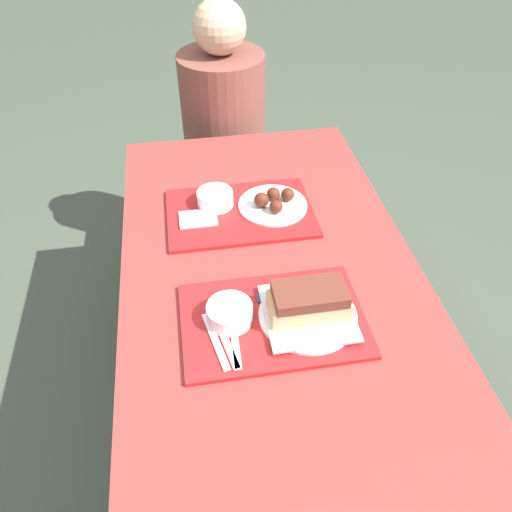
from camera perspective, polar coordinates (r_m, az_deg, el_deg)
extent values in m
plane|color=#424C3D|center=(1.92, 1.14, -16.95)|extent=(12.00, 12.00, 0.00)
cube|color=maroon|center=(1.36, 1.55, -1.48)|extent=(0.79, 1.41, 0.04)
cylinder|color=maroon|center=(2.06, -11.12, 2.09)|extent=(0.07, 0.07, 0.69)
cylinder|color=maroon|center=(2.12, 7.21, 4.03)|extent=(0.07, 0.07, 0.69)
cube|color=maroon|center=(2.24, -2.97, 9.96)|extent=(0.75, 0.28, 0.04)
cylinder|color=maroon|center=(2.37, -10.38, 4.38)|extent=(0.06, 0.06, 0.43)
cylinder|color=maroon|center=(2.42, 4.68, 5.94)|extent=(0.06, 0.06, 0.43)
cube|color=red|center=(1.20, 1.97, -7.34)|extent=(0.44, 0.30, 0.01)
cube|color=red|center=(1.50, -1.81, 4.94)|extent=(0.44, 0.30, 0.01)
cylinder|color=white|center=(1.18, -3.03, -6.54)|extent=(0.11, 0.11, 0.05)
cylinder|color=beige|center=(1.16, -3.06, -6.00)|extent=(0.10, 0.10, 0.01)
cylinder|color=white|center=(1.20, 5.92, -6.71)|extent=(0.24, 0.24, 0.01)
cube|color=silver|center=(1.20, 5.95, -6.46)|extent=(0.21, 0.21, 0.01)
cube|color=#DBB275|center=(1.18, 6.05, -5.58)|extent=(0.19, 0.09, 0.05)
cube|color=brown|center=(1.15, 6.18, -4.33)|extent=(0.17, 0.09, 0.03)
cube|color=white|center=(1.15, -3.55, -9.54)|extent=(0.05, 0.17, 0.00)
cube|color=white|center=(1.15, -2.45, -9.41)|extent=(0.02, 0.17, 0.00)
cube|color=white|center=(1.15, -4.65, -9.67)|extent=(0.05, 0.17, 0.00)
cube|color=#3F3F47|center=(1.23, 0.90, -4.82)|extent=(0.04, 0.03, 0.01)
cylinder|color=white|center=(1.52, -4.69, 6.58)|extent=(0.11, 0.11, 0.05)
cylinder|color=beige|center=(1.51, -4.73, 7.09)|extent=(0.10, 0.10, 0.01)
cylinder|color=white|center=(1.52, 1.93, 5.84)|extent=(0.21, 0.21, 0.01)
sphere|color=#562314|center=(1.52, 3.64, 7.03)|extent=(0.04, 0.04, 0.04)
sphere|color=#562314|center=(1.52, 1.98, 7.11)|extent=(0.04, 0.04, 0.04)
sphere|color=#562314|center=(1.49, 0.63, 6.43)|extent=(0.05, 0.05, 0.05)
sphere|color=#562314|center=(1.47, 2.31, 5.66)|extent=(0.04, 0.04, 0.04)
cube|color=white|center=(1.47, -6.62, 4.27)|extent=(0.11, 0.08, 0.01)
cylinder|color=brown|center=(2.11, -3.75, 15.86)|extent=(0.34, 0.34, 0.48)
sphere|color=tan|center=(1.99, -4.23, 24.67)|extent=(0.20, 0.20, 0.20)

